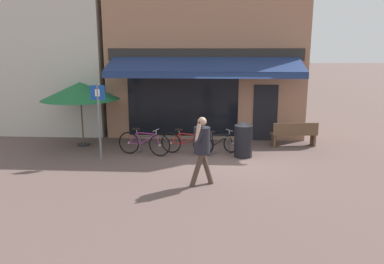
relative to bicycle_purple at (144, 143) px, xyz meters
The scene contains 12 objects.
ground_plane 2.96m from the bicycle_purple, 10.40° to the right, with size 160.00×160.00×0.00m, color brown.
shop_front 5.05m from the bicycle_purple, 62.84° to the left, with size 7.55×4.58×6.42m.
neighbour_building 7.55m from the bicycle_purple, 140.97° to the left, with size 6.37×4.00×7.57m.
bike_rack_rail 1.34m from the bicycle_purple, 13.04° to the left, with size 3.06×0.04×0.57m.
bicycle_purple is the anchor object (origin of this frame).
bicycle_red 1.40m from the bicycle_purple, ahead, with size 1.78×0.61×0.84m.
bicycle_black 2.43m from the bicycle_purple, ahead, with size 1.58×0.79×0.80m.
pedestrian_adult 3.38m from the bicycle_purple, 53.28° to the right, with size 0.61×0.69×1.78m.
litter_bin 3.22m from the bicycle_purple, ahead, with size 0.59×0.59×1.14m.
parking_sign 1.77m from the bicycle_purple, 151.87° to the right, with size 0.44×0.07×2.39m.
cafe_parasol 3.06m from the bicycle_purple, 155.91° to the left, with size 2.71×2.71×2.27m.
park_bench 5.30m from the bicycle_purple, 15.25° to the left, with size 1.64×0.63×0.87m.
Camera 1 is at (-0.61, -11.16, 3.42)m, focal length 35.00 mm.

